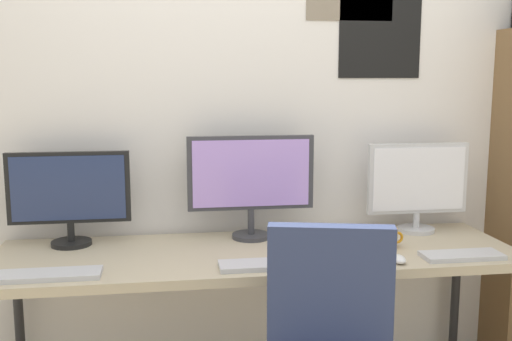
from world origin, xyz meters
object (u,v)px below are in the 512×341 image
(monitor_right, at_px, (418,184))
(keyboard_left, at_px, (50,275))
(monitor_left, at_px, (69,194))
(keyboard_center, at_px, (266,265))
(mouse_right_side, at_px, (351,256))
(coffee_mug, at_px, (389,238))
(laptop_closed, at_px, (329,246))
(desk, at_px, (258,261))
(mouse_left_side, at_px, (398,259))
(keyboard_right, at_px, (462,255))
(monitor_center, at_px, (251,179))

(monitor_right, relative_size, keyboard_left, 1.30)
(monitor_left, bearing_deg, keyboard_center, -28.19)
(mouse_right_side, xyz_separation_m, coffee_mug, (0.23, 0.15, 0.03))
(monitor_right, distance_m, laptop_closed, 0.60)
(desk, relative_size, mouse_left_side, 23.86)
(mouse_left_side, bearing_deg, keyboard_center, 177.40)
(keyboard_right, relative_size, mouse_right_side, 3.56)
(desk, relative_size, monitor_right, 4.56)
(keyboard_center, height_order, mouse_right_side, mouse_right_side)
(keyboard_left, xyz_separation_m, coffee_mug, (1.43, 0.19, 0.04))
(desk, distance_m, monitor_left, 0.90)
(monitor_right, bearing_deg, mouse_right_side, -138.77)
(monitor_center, distance_m, mouse_right_side, 0.61)
(monitor_center, relative_size, keyboard_right, 1.74)
(laptop_closed, bearing_deg, keyboard_center, -150.70)
(monitor_right, relative_size, keyboard_right, 1.47)
(keyboard_center, distance_m, coffee_mug, 0.62)
(monitor_right, height_order, mouse_right_side, monitor_right)
(monitor_center, relative_size, keyboard_left, 1.53)
(desk, distance_m, mouse_left_side, 0.61)
(keyboard_center, bearing_deg, desk, 90.00)
(keyboard_center, height_order, mouse_left_side, mouse_left_side)
(monitor_left, relative_size, keyboard_right, 1.58)
(monitor_left, xyz_separation_m, mouse_right_side, (1.19, -0.40, -0.22))
(monitor_center, bearing_deg, coffee_mug, -23.21)
(monitor_right, distance_m, mouse_right_side, 0.65)
(mouse_left_side, relative_size, laptop_closed, 0.30)
(keyboard_left, distance_m, mouse_right_side, 1.21)
(monitor_right, distance_m, mouse_left_side, 0.59)
(desk, relative_size, coffee_mug, 21.61)
(desk, relative_size, keyboard_right, 6.71)
(keyboard_right, distance_m, mouse_right_side, 0.48)
(keyboard_center, distance_m, mouse_left_side, 0.55)
(mouse_right_side, bearing_deg, monitor_left, 161.27)
(keyboard_right, xyz_separation_m, laptop_closed, (-0.52, 0.22, 0.00))
(desk, distance_m, mouse_right_side, 0.42)
(monitor_left, distance_m, keyboard_right, 1.74)
(keyboard_center, xyz_separation_m, laptop_closed, (0.32, 0.22, 0.00))
(laptop_closed, bearing_deg, keyboard_left, -174.29)
(keyboard_left, height_order, coffee_mug, coffee_mug)
(keyboard_left, xyz_separation_m, mouse_right_side, (1.20, 0.04, 0.01))
(keyboard_left, height_order, keyboard_center, same)
(keyboard_left, height_order, laptop_closed, laptop_closed)
(laptop_closed, bearing_deg, monitor_center, 139.66)
(desk, height_order, monitor_right, monitor_right)
(coffee_mug, bearing_deg, mouse_left_side, -101.19)
(keyboard_left, relative_size, mouse_right_side, 4.04)
(monitor_left, relative_size, keyboard_center, 1.42)
(mouse_right_side, relative_size, coffee_mug, 0.91)
(monitor_center, height_order, keyboard_left, monitor_center)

